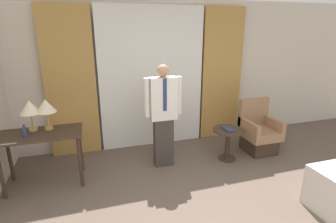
{
  "coord_description": "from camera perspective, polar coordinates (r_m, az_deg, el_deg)",
  "views": [
    {
      "loc": [
        -1.14,
        -1.84,
        2.18
      ],
      "look_at": [
        -0.01,
        1.8,
        0.97
      ],
      "focal_mm": 28.0,
      "sensor_mm": 36.0,
      "label": 1
    }
  ],
  "objects": [
    {
      "name": "wall_back",
      "position": [
        5.0,
        -3.8,
        7.99
      ],
      "size": [
        10.0,
        0.06,
        2.7
      ],
      "color": "beige",
      "rests_on": "ground_plane"
    },
    {
      "name": "table_lamp_right",
      "position": [
        4.07,
        -25.06,
        0.96
      ],
      "size": [
        0.28,
        0.28,
        0.45
      ],
      "color": "tan",
      "rests_on": "desk"
    },
    {
      "name": "person",
      "position": [
        4.14,
        -1.05,
        -0.26
      ],
      "size": [
        0.61,
        0.2,
        1.67
      ],
      "color": "#38332D",
      "rests_on": "ground_plane"
    },
    {
      "name": "side_table",
      "position": [
        4.62,
        12.93,
        -5.89
      ],
      "size": [
        0.53,
        0.53,
        0.56
      ],
      "color": "#38281E",
      "rests_on": "ground_plane"
    },
    {
      "name": "book",
      "position": [
        4.53,
        13.05,
        -3.74
      ],
      "size": [
        0.15,
        0.24,
        0.03
      ],
      "color": "#2D334C",
      "rests_on": "side_table"
    },
    {
      "name": "bottle_near_edge",
      "position": [
        4.0,
        -28.74,
        -3.87
      ],
      "size": [
        0.06,
        0.06,
        0.17
      ],
      "color": "#2D3851",
      "rests_on": "desk"
    },
    {
      "name": "curtain_drape_left",
      "position": [
        4.76,
        -20.45,
        5.69
      ],
      "size": [
        0.83,
        0.06,
        2.58
      ],
      "color": "#B28442",
      "rests_on": "ground_plane"
    },
    {
      "name": "table_lamp_left",
      "position": [
        4.1,
        -27.88,
        0.7
      ],
      "size": [
        0.28,
        0.28,
        0.45
      ],
      "color": "tan",
      "rests_on": "desk"
    },
    {
      "name": "desk",
      "position": [
        4.11,
        -25.86,
        -5.91
      ],
      "size": [
        1.11,
        0.58,
        0.79
      ],
      "color": "#38281E",
      "rests_on": "ground_plane"
    },
    {
      "name": "curtain_sheer_center",
      "position": [
        4.89,
        -3.43,
        7.05
      ],
      "size": [
        1.94,
        0.06,
        2.58
      ],
      "color": "white",
      "rests_on": "ground_plane"
    },
    {
      "name": "curtain_drape_right",
      "position": [
        5.4,
        11.6,
        7.74
      ],
      "size": [
        0.83,
        0.06,
        2.58
      ],
      "color": "#B28442",
      "rests_on": "ground_plane"
    },
    {
      "name": "armchair",
      "position": [
        5.11,
        19.1,
        -4.48
      ],
      "size": [
        0.59,
        0.61,
        0.95
      ],
      "color": "#38281E",
      "rests_on": "ground_plane"
    }
  ]
}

